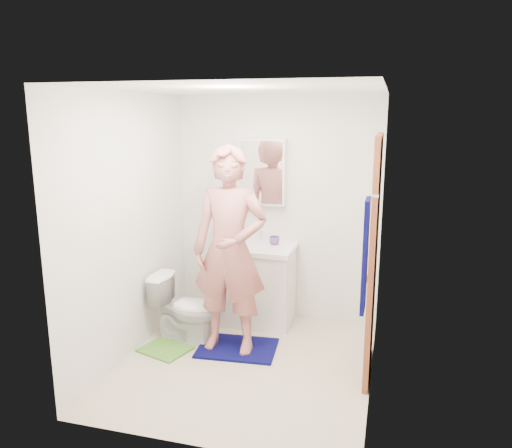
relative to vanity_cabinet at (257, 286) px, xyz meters
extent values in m
cube|color=beige|center=(0.15, -0.91, -0.41)|extent=(2.20, 2.40, 0.02)
cube|color=white|center=(0.15, -0.91, 2.01)|extent=(2.20, 2.40, 0.02)
cube|color=white|center=(0.15, 0.30, 0.80)|extent=(2.20, 0.02, 2.40)
cube|color=white|center=(0.15, -2.12, 0.80)|extent=(2.20, 0.02, 2.40)
cube|color=white|center=(-0.96, -0.91, 0.80)|extent=(0.02, 2.40, 2.40)
cube|color=white|center=(1.26, -0.91, 0.80)|extent=(0.02, 2.40, 2.40)
cube|color=white|center=(0.00, 0.00, 0.00)|extent=(0.75, 0.55, 0.80)
cube|color=white|center=(0.00, 0.00, 0.43)|extent=(0.79, 0.59, 0.05)
cylinder|color=white|center=(0.00, 0.00, 0.44)|extent=(0.40, 0.40, 0.03)
cylinder|color=silver|center=(0.00, 0.18, 0.51)|extent=(0.03, 0.03, 0.12)
cube|color=white|center=(0.00, 0.22, 1.20)|extent=(0.50, 0.12, 0.70)
cube|color=white|center=(0.00, 0.16, 1.20)|extent=(0.46, 0.01, 0.66)
cube|color=#A6522D|center=(1.22, -0.76, 0.62)|extent=(0.05, 0.80, 2.05)
sphere|color=gold|center=(1.18, -1.08, 0.55)|extent=(0.07, 0.07, 0.07)
cube|color=#07084A|center=(1.18, -1.48, 0.85)|extent=(0.03, 0.24, 0.80)
cylinder|color=silver|center=(1.22, -1.48, 1.27)|extent=(0.06, 0.02, 0.02)
imported|color=white|center=(-0.57, -0.62, -0.07)|extent=(0.66, 0.39, 0.67)
cube|color=#07084A|center=(-0.01, -0.69, -0.39)|extent=(0.78, 0.58, 0.02)
cube|color=#589A33|center=(-0.66, -0.89, -0.39)|extent=(0.53, 0.48, 0.02)
imported|color=#AB5063|center=(-0.22, -0.04, 0.54)|extent=(0.10, 0.10, 0.18)
imported|color=#664598|center=(0.17, 0.08, 0.49)|extent=(0.12, 0.12, 0.09)
imported|color=#BB6C69|center=(-0.06, -0.71, 0.58)|extent=(0.70, 0.46, 1.92)
camera|label=1|loc=(1.33, -4.88, 1.82)|focal=35.00mm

